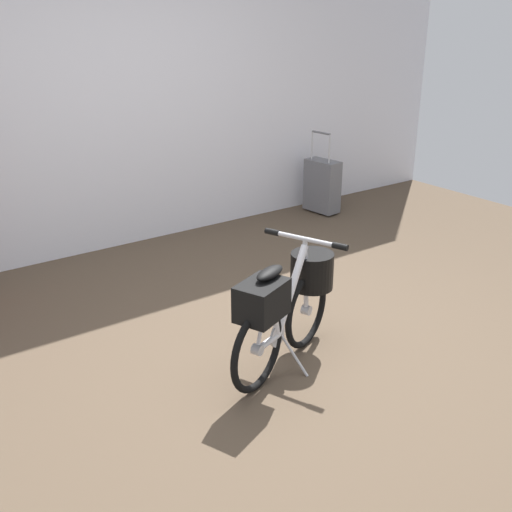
# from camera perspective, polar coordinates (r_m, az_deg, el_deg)

# --- Properties ---
(ground_plane) EXTENTS (7.50, 7.50, 0.00)m
(ground_plane) POSITION_cam_1_polar(r_m,az_deg,el_deg) (3.77, 3.02, -8.86)
(ground_plane) COLOR brown
(back_wall) EXTENTS (7.50, 0.10, 3.03)m
(back_wall) POSITION_cam_1_polar(r_m,az_deg,el_deg) (5.27, -13.28, 16.90)
(back_wall) COLOR silver
(back_wall) RESTS_ON ground_plane
(folding_bike_foreground) EXTENTS (0.98, 0.57, 0.74)m
(folding_bike_foreground) POSITION_cam_1_polar(r_m,az_deg,el_deg) (3.48, 3.00, -4.21)
(folding_bike_foreground) COLOR black
(folding_bike_foreground) RESTS_ON ground_plane
(rolling_suitcase) EXTENTS (0.22, 0.38, 0.83)m
(rolling_suitcase) POSITION_cam_1_polar(r_m,az_deg,el_deg) (6.24, 6.19, 6.57)
(rolling_suitcase) COLOR slate
(rolling_suitcase) RESTS_ON ground_plane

